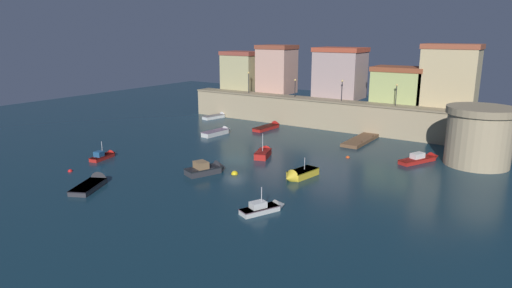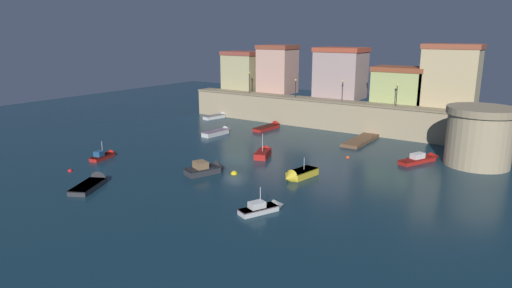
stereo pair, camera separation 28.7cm
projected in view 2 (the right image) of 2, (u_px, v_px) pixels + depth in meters
ground_plane at (234, 160)px, 54.95m from camera, size 131.56×131.56×0.00m
quay_wall at (320, 113)px, 73.24m from camera, size 49.45×3.35×4.67m
old_town_backdrop at (340, 74)px, 74.35m from camera, size 44.39×6.11×9.16m
fortress_tower at (479, 136)px, 51.98m from camera, size 7.76×7.76×6.89m
pier_dock at (361, 140)px, 63.92m from camera, size 2.41×8.78×0.70m
quay_lamp_0 at (249, 79)px, 79.74m from camera, size 0.32×0.32×3.69m
quay_lamp_1 at (296, 85)px, 74.73m from camera, size 0.32×0.32×2.95m
quay_lamp_2 at (343, 87)px, 70.15m from camera, size 0.32×0.32×3.30m
quay_lamp_3 at (397, 91)px, 65.54m from camera, size 0.32×0.32×3.20m
moored_boat_0 at (105, 155)px, 55.79m from camera, size 1.94×4.36×2.52m
moored_boat_1 at (218, 116)px, 81.90m from camera, size 2.45×5.45×1.36m
moored_boat_2 at (271, 126)px, 73.03m from camera, size 1.88×6.70×1.47m
moored_boat_3 at (208, 169)px, 49.84m from camera, size 3.42×5.04×2.00m
moored_boat_4 at (264, 153)px, 56.55m from camera, size 2.71×4.38×3.34m
moored_boat_5 at (423, 159)px, 54.23m from camera, size 3.97×6.47×1.53m
moored_boat_6 at (298, 175)px, 47.99m from camera, size 2.42×4.87×2.47m
moored_boat_7 at (219, 132)px, 68.71m from camera, size 1.96×5.90×1.38m
moored_boat_8 at (94, 182)px, 45.89m from camera, size 4.15×5.95×1.76m
moored_boat_9 at (265, 208)px, 39.15m from camera, size 2.95×4.56×2.65m
mooring_buoy_0 at (70, 171)px, 50.54m from camera, size 0.51×0.51×0.51m
mooring_buoy_1 at (234, 174)px, 49.48m from camera, size 0.76×0.76×0.76m
mooring_buoy_2 at (348, 158)px, 55.87m from camera, size 0.49×0.49×0.49m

